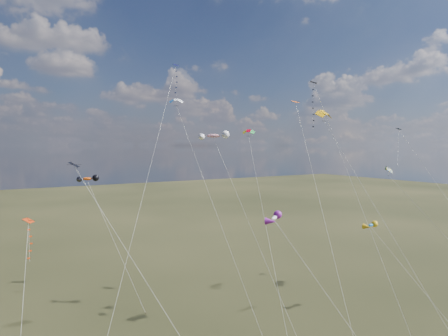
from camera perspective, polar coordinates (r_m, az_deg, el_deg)
diamond_black_high at (r=51.57m, az=13.27°, el=7.22°), size 2.34×17.81×29.84m
diamond_navy_tall at (r=59.14m, az=-7.49°, el=10.26°), size 18.74×22.77×33.96m
diamond_black_mid at (r=37.95m, az=-16.38°, el=-6.83°), size 9.97×11.99×20.14m
diamond_red_low at (r=43.85m, az=-26.14°, el=-10.09°), size 2.82×9.85×14.56m
diamond_navy_right at (r=70.70m, az=24.23°, el=1.90°), size 5.56×16.40×24.52m
diamond_orange_center at (r=43.61m, az=12.64°, el=-0.88°), size 8.96×19.61×27.16m
parafoil_yellow at (r=49.33m, az=14.18°, el=7.59°), size 6.53×15.82×26.29m
parafoil_blue_white at (r=61.61m, az=-6.78°, el=9.48°), size 2.41×23.37×29.19m
parafoil_striped at (r=65.74m, az=22.52°, el=-0.03°), size 7.20×16.80×18.95m
parafoil_tricolor at (r=58.54m, az=3.56°, el=5.12°), size 6.87×17.27×24.35m
novelty_orange_black at (r=58.54m, az=-18.91°, el=-1.53°), size 6.43×9.64×17.61m
novelty_white_purple at (r=34.59m, az=7.31°, el=-7.22°), size 8.40×10.45×15.92m
novelty_redwhite_stripe at (r=53.15m, az=-1.49°, el=4.55°), size 4.97×15.04×23.61m
novelty_blue_yellow at (r=56.45m, az=20.28°, el=-7.72°), size 4.57×10.12×11.67m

